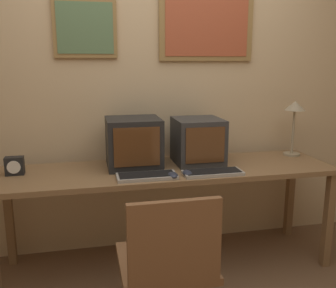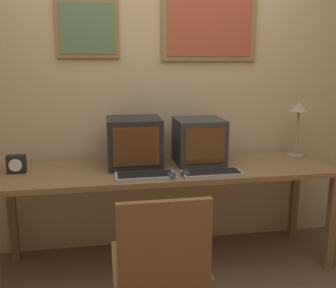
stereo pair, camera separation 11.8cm
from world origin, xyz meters
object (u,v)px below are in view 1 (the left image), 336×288
object	(u,v)px
monitor_left	(134,143)
keyboard_side	(213,173)
desk_clock	(15,166)
monitor_right	(198,141)
mouse_far_corner	(173,175)
office_chair	(167,282)
mouse_near_keyboard	(187,173)
keyboard_main	(147,176)
desk_lamp	(294,113)

from	to	relation	value
monitor_left	keyboard_side	bearing A→B (deg)	-32.64
desk_clock	monitor_right	bearing A→B (deg)	1.48
mouse_far_corner	office_chair	size ratio (longest dim) A/B	0.12
monitor_left	keyboard_side	distance (m)	0.60
mouse_near_keyboard	mouse_far_corner	size ratio (longest dim) A/B	1.12
mouse_near_keyboard	office_chair	bearing A→B (deg)	-113.91
keyboard_main	desk_lamp	distance (m)	1.33
keyboard_main	keyboard_side	world-z (taller)	same
mouse_far_corner	monitor_left	bearing A→B (deg)	122.27
keyboard_side	mouse_far_corner	bearing A→B (deg)	-175.94
monitor_left	monitor_right	world-z (taller)	monitor_left
monitor_right	keyboard_main	distance (m)	0.54
monitor_right	desk_lamp	world-z (taller)	desk_lamp
desk_clock	mouse_far_corner	bearing A→B (deg)	-16.37
monitor_left	desk_lamp	xyz separation A→B (m)	(1.29, 0.06, 0.17)
monitor_right	desk_lamp	xyz separation A→B (m)	(0.81, 0.06, 0.17)
monitor_right	keyboard_side	size ratio (longest dim) A/B	0.90
monitor_left	mouse_far_corner	size ratio (longest dim) A/B	3.70
monitor_right	keyboard_side	distance (m)	0.35
mouse_near_keyboard	monitor_left	bearing A→B (deg)	135.16
monitor_left	mouse_far_corner	world-z (taller)	monitor_left
keyboard_main	keyboard_side	distance (m)	0.44
desk_clock	desk_lamp	bearing A→B (deg)	2.50
keyboard_side	desk_lamp	xyz separation A→B (m)	(0.80, 0.37, 0.33)
desk_lamp	office_chair	distance (m)	1.73
desk_clock	mouse_near_keyboard	bearing A→B (deg)	-13.89
monitor_right	office_chair	bearing A→B (deg)	-115.31
monitor_left	keyboard_main	distance (m)	0.34
desk_lamp	office_chair	xyz separation A→B (m)	(-1.25, -0.97, -0.71)
mouse_far_corner	desk_lamp	xyz separation A→B (m)	(1.08, 0.39, 0.32)
monitor_left	monitor_right	distance (m)	0.48
monitor_left	mouse_far_corner	xyz separation A→B (m)	(0.21, -0.33, -0.16)
keyboard_main	desk_lamp	xyz separation A→B (m)	(1.24, 0.35, 0.33)
mouse_far_corner	mouse_near_keyboard	bearing A→B (deg)	11.84
monitor_right	keyboard_main	size ratio (longest dim) A/B	0.92
desk_lamp	office_chair	world-z (taller)	desk_lamp
mouse_near_keyboard	keyboard_main	bearing A→B (deg)	175.87
keyboard_main	desk_lamp	bearing A→B (deg)	15.64
desk_lamp	office_chair	bearing A→B (deg)	-141.97
monitor_right	desk_lamp	size ratio (longest dim) A/B	0.83
monitor_right	mouse_near_keyboard	bearing A→B (deg)	-117.94
monitor_left	mouse_near_keyboard	distance (m)	0.47
keyboard_side	desk_lamp	bearing A→B (deg)	24.79
keyboard_main	office_chair	bearing A→B (deg)	-90.06
desk_clock	keyboard_side	bearing A→B (deg)	-12.13
monitor_right	keyboard_main	bearing A→B (deg)	-146.13
keyboard_main	mouse_near_keyboard	world-z (taller)	mouse_near_keyboard
mouse_near_keyboard	office_chair	xyz separation A→B (m)	(-0.27, -0.61, -0.38)
monitor_right	mouse_near_keyboard	size ratio (longest dim) A/B	3.14
monitor_left	office_chair	distance (m)	1.07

